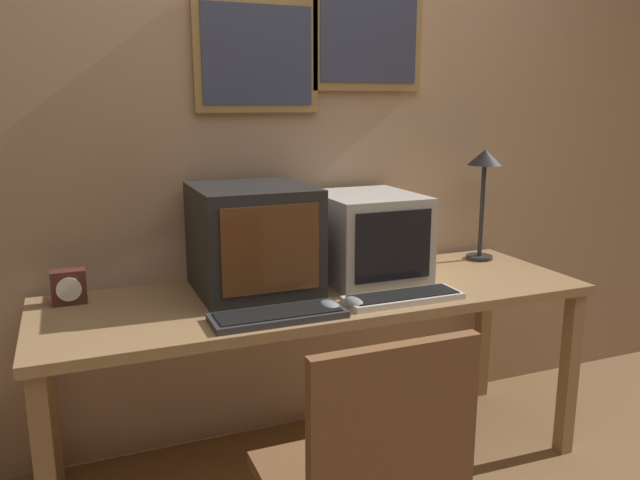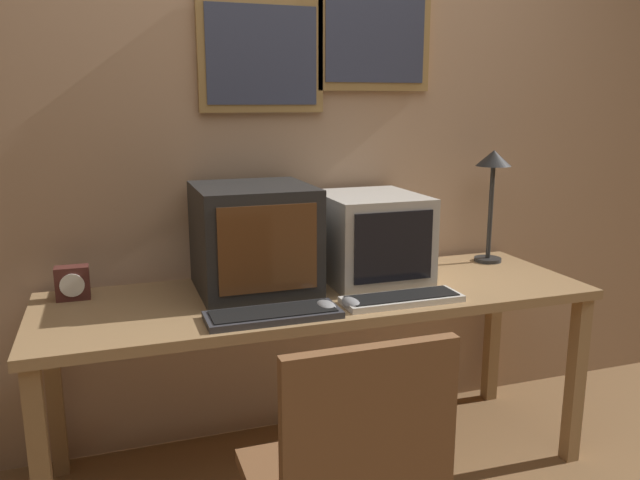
% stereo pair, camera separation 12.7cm
% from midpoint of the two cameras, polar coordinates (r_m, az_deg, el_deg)
% --- Properties ---
extents(wall_back, '(8.00, 0.08, 2.60)m').
position_cam_midpoint_polar(wall_back, '(2.61, -4.69, 9.93)').
color(wall_back, tan).
rests_on(wall_back, ground_plane).
extents(desk, '(2.04, 0.66, 0.73)m').
position_cam_midpoint_polar(desk, '(2.37, -1.54, -6.43)').
color(desk, '#99754C').
rests_on(desk, ground_plane).
extents(monitor_left, '(0.42, 0.44, 0.40)m').
position_cam_midpoint_polar(monitor_left, '(2.33, -7.69, 0.07)').
color(monitor_left, black).
rests_on(monitor_left, desk).
extents(monitor_right, '(0.38, 0.43, 0.34)m').
position_cam_midpoint_polar(monitor_right, '(2.48, 2.92, 0.32)').
color(monitor_right, '#B7B2A8').
rests_on(monitor_right, desk).
extents(keyboard_main, '(0.44, 0.16, 0.03)m').
position_cam_midpoint_polar(keyboard_main, '(2.06, -5.62, -6.88)').
color(keyboard_main, '#333338').
rests_on(keyboard_main, desk).
extents(keyboard_side, '(0.43, 0.14, 0.03)m').
position_cam_midpoint_polar(keyboard_side, '(2.25, 6.02, -5.25)').
color(keyboard_side, beige).
rests_on(keyboard_side, desk).
extents(mouse_near_keyboard, '(0.06, 0.12, 0.03)m').
position_cam_midpoint_polar(mouse_near_keyboard, '(2.16, 1.47, -5.78)').
color(mouse_near_keyboard, gray).
rests_on(mouse_near_keyboard, desk).
extents(mouse_far_corner, '(0.07, 0.11, 0.03)m').
position_cam_midpoint_polar(mouse_far_corner, '(2.13, -0.84, -6.10)').
color(mouse_far_corner, gray).
rests_on(mouse_far_corner, desk).
extents(desk_clock, '(0.12, 0.07, 0.12)m').
position_cam_midpoint_polar(desk_clock, '(2.39, -23.41, -3.97)').
color(desk_clock, '#4C231E').
rests_on(desk_clock, desk).
extents(desk_lamp, '(0.15, 0.15, 0.49)m').
position_cam_midpoint_polar(desk_lamp, '(2.83, 13.53, 5.91)').
color(desk_lamp, black).
rests_on(desk_lamp, desk).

